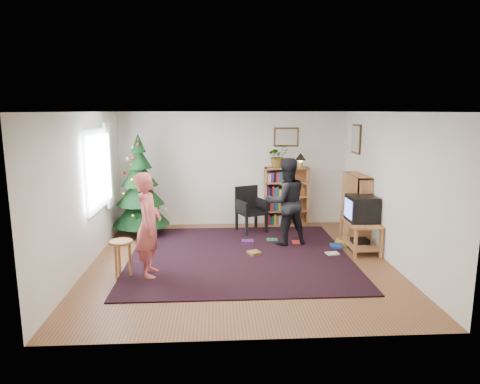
{
  "coord_description": "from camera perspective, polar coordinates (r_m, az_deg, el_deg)",
  "views": [
    {
      "loc": [
        -0.4,
        -6.87,
        2.52
      ],
      "look_at": [
        0.02,
        0.56,
        1.1
      ],
      "focal_mm": 32.0,
      "sensor_mm": 36.0,
      "label": 1
    }
  ],
  "objects": [
    {
      "name": "floor",
      "position": [
        7.32,
        0.06,
        -9.32
      ],
      "size": [
        5.0,
        5.0,
        0.0
      ],
      "primitive_type": "plane",
      "color": "brown",
      "rests_on": "ground"
    },
    {
      "name": "bookshelf_right",
      "position": [
        8.68,
        15.21,
        -1.92
      ],
      "size": [
        0.3,
        0.95,
        1.3
      ],
      "rotation": [
        0.0,
        0.0,
        1.57
      ],
      "color": "#A8663C",
      "rests_on": "floor"
    },
    {
      "name": "christmas_tree",
      "position": [
        8.9,
        -13.15,
        -0.2
      ],
      "size": [
        1.14,
        1.14,
        2.08
      ],
      "rotation": [
        0.0,
        0.0,
        0.18
      ],
      "color": "#3F2816",
      "rests_on": "rug"
    },
    {
      "name": "wall_front",
      "position": [
        4.56,
        1.89,
        -5.34
      ],
      "size": [
        5.0,
        0.02,
        2.5
      ],
      "primitive_type": "cube",
      "color": "silver",
      "rests_on": "floor"
    },
    {
      "name": "tv_stand",
      "position": [
        8.12,
        15.74,
        -5.28
      ],
      "size": [
        0.51,
        0.92,
        0.55
      ],
      "color": "#A8663C",
      "rests_on": "floor"
    },
    {
      "name": "crt_tv",
      "position": [
        8.01,
        15.89,
        -2.14
      ],
      "size": [
        0.49,
        0.53,
        0.46
      ],
      "color": "black",
      "rests_on": "tv_stand"
    },
    {
      "name": "armchair",
      "position": [
        9.03,
        1.48,
        -2.05
      ],
      "size": [
        0.68,
        0.7,
        0.95
      ],
      "rotation": [
        0.0,
        0.0,
        0.4
      ],
      "color": "black",
      "rests_on": "rug"
    },
    {
      "name": "picture_right",
      "position": [
        9.1,
        15.26,
        6.84
      ],
      "size": [
        0.03,
        0.5,
        0.6
      ],
      "color": "#4C3319",
      "rests_on": "wall_right"
    },
    {
      "name": "ceiling",
      "position": [
        6.88,
        0.06,
        10.64
      ],
      "size": [
        5.0,
        5.0,
        0.0
      ],
      "primitive_type": "plane",
      "rotation": [
        3.14,
        0.0,
        0.0
      ],
      "color": "white",
      "rests_on": "wall_back"
    },
    {
      "name": "person_standing",
      "position": [
        6.67,
        -12.11,
        -4.31
      ],
      "size": [
        0.4,
        0.6,
        1.62
      ],
      "primitive_type": "imported",
      "rotation": [
        0.0,
        0.0,
        1.59
      ],
      "color": "#C5504E",
      "rests_on": "rug"
    },
    {
      "name": "window_pane",
      "position": [
        7.81,
        -18.62,
        2.74
      ],
      "size": [
        0.04,
        1.2,
        1.4
      ],
      "primitive_type": "cube",
      "color": "silver",
      "rests_on": "wall_left"
    },
    {
      "name": "curtain",
      "position": [
        8.48,
        -17.13,
        3.41
      ],
      "size": [
        0.06,
        0.35,
        1.6
      ],
      "primitive_type": "cube",
      "color": "white",
      "rests_on": "wall_left"
    },
    {
      "name": "bookshelf_back",
      "position": [
        9.52,
        6.18,
        -0.5
      ],
      "size": [
        0.95,
        0.3,
        1.3
      ],
      "color": "#A8663C",
      "rests_on": "floor"
    },
    {
      "name": "picture_back",
      "position": [
        9.49,
        6.19,
        7.29
      ],
      "size": [
        0.55,
        0.03,
        0.42
      ],
      "color": "#4C3319",
      "rests_on": "wall_back"
    },
    {
      "name": "stool",
      "position": [
        6.82,
        -15.56,
        -7.32
      ],
      "size": [
        0.34,
        0.34,
        0.57
      ],
      "color": "#A8663C",
      "rests_on": "floor"
    },
    {
      "name": "rug",
      "position": [
        7.6,
        -0.07,
        -8.47
      ],
      "size": [
        3.8,
        3.6,
        0.02
      ],
      "primitive_type": "cube",
      "color": "black",
      "rests_on": "floor"
    },
    {
      "name": "wall_left",
      "position": [
        7.29,
        -19.96,
        0.12
      ],
      "size": [
        0.02,
        5.0,
        2.5
      ],
      "primitive_type": "cube",
      "color": "silver",
      "rests_on": "floor"
    },
    {
      "name": "potted_plant",
      "position": [
        9.35,
        5.07,
        4.83
      ],
      "size": [
        0.54,
        0.49,
        0.51
      ],
      "primitive_type": "imported",
      "rotation": [
        0.0,
        0.0,
        0.24
      ],
      "color": "gray",
      "rests_on": "bookshelf_back"
    },
    {
      "name": "table_lamp",
      "position": [
        9.44,
        8.08,
        4.58
      ],
      "size": [
        0.24,
        0.24,
        0.32
      ],
      "color": "#A57F33",
      "rests_on": "bookshelf_back"
    },
    {
      "name": "person_by_chair",
      "position": [
        8.1,
        6.16,
        -1.31
      ],
      "size": [
        0.93,
        0.8,
        1.66
      ],
      "primitive_type": "imported",
      "rotation": [
        0.0,
        0.0,
        3.38
      ],
      "color": "black",
      "rests_on": "rug"
    },
    {
      "name": "floor_clutter",
      "position": [
        8.15,
        7.63,
        -7.0
      ],
      "size": [
        2.01,
        1.11,
        0.08
      ],
      "color": "#A51E19",
      "rests_on": "rug"
    },
    {
      "name": "wall_right",
      "position": [
        7.56,
        19.34,
        0.52
      ],
      "size": [
        0.02,
        5.0,
        2.5
      ],
      "primitive_type": "cube",
      "color": "silver",
      "rests_on": "floor"
    },
    {
      "name": "wall_back",
      "position": [
        9.46,
        -0.82,
        3.09
      ],
      "size": [
        5.0,
        0.02,
        2.5
      ],
      "primitive_type": "cube",
      "color": "silver",
      "rests_on": "floor"
    }
  ]
}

